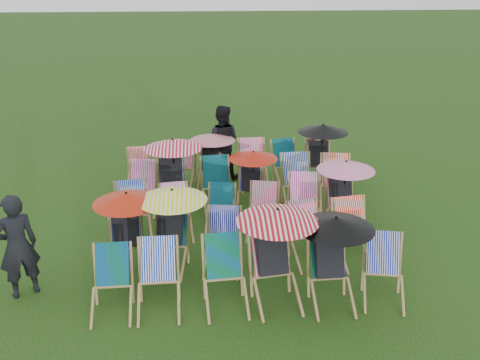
{
  "coord_description": "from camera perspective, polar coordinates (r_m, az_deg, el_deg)",
  "views": [
    {
      "loc": [
        -0.61,
        -8.83,
        4.67
      ],
      "look_at": [
        0.05,
        0.43,
        0.9
      ],
      "focal_mm": 40.0,
      "sensor_mm": 36.0,
      "label": 1
    }
  ],
  "objects": [
    {
      "name": "deckchair_24",
      "position": [
        12.1,
        -10.71,
        1.13
      ],
      "size": [
        0.63,
        0.82,
        0.84
      ],
      "rotation": [
        0.0,
        0.0,
        0.1
      ],
      "color": "#A8834E",
      "rests_on": "ground"
    },
    {
      "name": "deckchair_26",
      "position": [
        11.91,
        -3.16,
        2.24
      ],
      "size": [
        1.01,
        1.06,
        1.19
      ],
      "rotation": [
        0.0,
        0.0,
        -0.11
      ],
      "color": "#A8834E",
      "rests_on": "ground"
    },
    {
      "name": "deckchair_25",
      "position": [
        12.01,
        -6.38,
        1.55
      ],
      "size": [
        0.79,
        0.98,
        0.96
      ],
      "rotation": [
        0.0,
        0.0,
        -0.19
      ],
      "color": "#A8834E",
      "rests_on": "ground"
    },
    {
      "name": "deckchair_28",
      "position": [
        12.11,
        5.13,
        1.74
      ],
      "size": [
        0.78,
        0.97,
        0.95
      ],
      "rotation": [
        0.0,
        0.0,
        0.2
      ],
      "color": "#A8834E",
      "rests_on": "ground"
    },
    {
      "name": "deckchair_0",
      "position": [
        7.93,
        -13.57,
        -10.73
      ],
      "size": [
        0.62,
        0.85,
        0.91
      ],
      "rotation": [
        0.0,
        0.0,
        0.03
      ],
      "color": "#A8834E",
      "rests_on": "ground"
    },
    {
      "name": "deckchair_6",
      "position": [
        8.83,
        -12.04,
        -5.29
      ],
      "size": [
        1.09,
        1.16,
        1.29
      ],
      "rotation": [
        0.0,
        0.0,
        0.1
      ],
      "color": "#A8834E",
      "rests_on": "ground"
    },
    {
      "name": "deckchair_10",
      "position": [
        9.02,
        7.35,
        -5.86
      ],
      "size": [
        0.77,
        0.96,
        0.93
      ],
      "rotation": [
        0.0,
        0.0,
        0.19
      ],
      "color": "#A8834E",
      "rests_on": "ground"
    },
    {
      "name": "deckchair_27",
      "position": [
        11.91,
        1.43,
        1.62
      ],
      "size": [
        0.71,
        0.96,
        1.01
      ],
      "rotation": [
        0.0,
        0.0,
        0.04
      ],
      "color": "#A8834E",
      "rests_on": "ground"
    },
    {
      "name": "deckchair_21",
      "position": [
        10.83,
        1.17,
        0.14
      ],
      "size": [
        0.99,
        1.05,
        1.18
      ],
      "rotation": [
        0.0,
        0.0,
        -0.14
      ],
      "color": "#A8834E",
      "rests_on": "ground"
    },
    {
      "name": "deckchair_23",
      "position": [
        11.12,
        10.16,
        -0.3
      ],
      "size": [
        0.8,
        1.01,
        1.0
      ],
      "rotation": [
        0.0,
        0.0,
        -0.16
      ],
      "color": "#A8834E",
      "rests_on": "ground"
    },
    {
      "name": "deckchair_13",
      "position": [
        9.85,
        -6.85,
        -3.46
      ],
      "size": [
        0.69,
        0.89,
        0.89
      ],
      "rotation": [
        0.0,
        0.0,
        0.13
      ],
      "color": "#A8834E",
      "rests_on": "ground"
    },
    {
      "name": "deckchair_14",
      "position": [
        9.89,
        -2.11,
        -3.34
      ],
      "size": [
        0.67,
        0.85,
        0.85
      ],
      "rotation": [
        0.0,
        0.0,
        -0.14
      ],
      "color": "#A8834E",
      "rests_on": "ground"
    },
    {
      "name": "person_rear",
      "position": [
        12.31,
        -1.97,
        4.07
      ],
      "size": [
        0.95,
        0.8,
        1.72
      ],
      "primitive_type": "imported",
      "rotation": [
        0.0,
        0.0,
        2.94
      ],
      "color": "black",
      "rests_on": "ground"
    },
    {
      "name": "deckchair_17",
      "position": [
        10.17,
        10.95,
        -1.44
      ],
      "size": [
        1.08,
        1.13,
        1.28
      ],
      "rotation": [
        0.0,
        0.0,
        0.03
      ],
      "color": "#A8834E",
      "rests_on": "ground"
    },
    {
      "name": "deckchair_7",
      "position": [
        8.73,
        -7.52,
        -5.11
      ],
      "size": [
        1.12,
        1.2,
        1.33
      ],
      "rotation": [
        0.0,
        0.0,
        -0.19
      ],
      "color": "#A8834E",
      "rests_on": "ground"
    },
    {
      "name": "deckchair_5",
      "position": [
        8.25,
        15.12,
        -9.43
      ],
      "size": [
        0.77,
        0.95,
        0.93
      ],
      "rotation": [
        0.0,
        0.0,
        -0.2
      ],
      "color": "#A8834E",
      "rests_on": "ground"
    },
    {
      "name": "deckchair_15",
      "position": [
        9.81,
        2.48,
        -3.39
      ],
      "size": [
        0.73,
        0.92,
        0.9
      ],
      "rotation": [
        0.0,
        0.0,
        -0.18
      ],
      "color": "#A8834E",
      "rests_on": "ground"
    },
    {
      "name": "deckchair_18",
      "position": [
        10.92,
        -10.45,
        -0.87
      ],
      "size": [
        0.69,
        0.92,
        0.95
      ],
      "rotation": [
        0.0,
        0.0,
        -0.07
      ],
      "color": "#A8834E",
      "rests_on": "ground"
    },
    {
      "name": "deckchair_4",
      "position": [
        7.92,
        9.82,
        -8.36
      ],
      "size": [
        1.12,
        1.17,
        1.33
      ],
      "rotation": [
        0.0,
        0.0,
        0.04
      ],
      "color": "#A8834E",
      "rests_on": "ground"
    },
    {
      "name": "deckchair_8",
      "position": [
        8.76,
        -1.88,
        -6.6
      ],
      "size": [
        0.73,
        0.93,
        0.93
      ],
      "rotation": [
        0.0,
        0.0,
        -0.13
      ],
      "color": "#A8834E",
      "rests_on": "ground"
    },
    {
      "name": "deckchair_22",
      "position": [
        10.97,
        6.28,
        -0.3
      ],
      "size": [
        0.72,
        0.97,
        1.03
      ],
      "rotation": [
        0.0,
        0.0,
        0.04
      ],
      "color": "#A8834E",
      "rests_on": "ground"
    },
    {
      "name": "person_left",
      "position": [
        8.55,
        -22.67,
        -6.54
      ],
      "size": [
        0.72,
        0.65,
        1.64
      ],
      "primitive_type": "imported",
      "rotation": [
        0.0,
        0.0,
        3.7
      ],
      "color": "black",
      "rests_on": "ground"
    },
    {
      "name": "deckchair_2",
      "position": [
        7.83,
        -1.6,
        -10.22
      ],
      "size": [
        0.71,
        0.94,
        0.97
      ],
      "rotation": [
        0.0,
        0.0,
        0.08
      ],
      "color": "#A8834E",
      "rests_on": "ground"
    },
    {
      "name": "deckchair_3",
      "position": [
        7.83,
        3.79,
        -7.98
      ],
      "size": [
        1.2,
        1.3,
        1.43
      ],
      "rotation": [
        0.0,
        0.0,
        0.16
      ],
      "color": "#A8834E",
      "rests_on": "ground"
    },
    {
      "name": "deckchair_29",
      "position": [
        12.17,
        8.6,
        2.86
      ],
      "size": [
        1.13,
        1.18,
        1.34
      ],
      "rotation": [
        0.0,
        0.0,
        -0.01
      ],
      "color": "#A8834E",
      "rests_on": "ground"
    },
    {
      "name": "deckchair_12",
      "position": [
        9.84,
        -11.34,
        -3.52
      ],
      "size": [
        0.79,
        0.99,
        0.98
      ],
      "rotation": [
        0.0,
        0.0,
        0.17
      ],
      "color": "#A8834E",
      "rests_on": "ground"
    },
    {
      "name": "deckchair_9",
      "position": [
        8.84,
        3.37,
        -6.44
      ],
      "size": [
        0.68,
        0.89,
        0.91
      ],
      "rotation": [
        0.0,
        0.0,
        -0.1
      ],
      "color": "#A8834E",
      "rests_on": "ground"
    },
    {
      "name": "ground",
      "position": [
        10.01,
        -0.11,
        -5.72
      ],
      "size": [
        100.0,
        100.0,
        0.0
      ],
      "primitive_type": "plane",
      "color": "black",
      "rests_on": "ground"
    },
    {
      "name": "deckchair_16",
      "position": [
        10.01,
        6.84,
        -2.68
      ],
      "size": [
        0.79,
        1.01,
        1.0
      ],
      "rotation": [
        0.0,
        0.0,
        -0.15
      ],
      "color": "#A8834E",
      "rests_on": "ground"
    },
    {
      "name": "deckchair_11",
      "position": [
        9.15,
        12.27,
        -5.6
      ],
      "size": [
        0.77,
        0.99,
        0.99
      ],
      "rotation": [
        0.0,
        0.0,
        0.14
      ],
      "color": "#A8834E",
      "rests_on": "ground"
    },
    {
      "name": "deckchair_20",
      "position": [
        10.86,
        -2.41,
        -0.53
      ],
      "size": [
        0.75,
        0.97,
        0.99
      ],
      "rotation": [
        0.0,
        0.0,
        0.1
      ],
      "color": "#A8834E",
      "rests_on": "ground"
    },
    {
      "name": "deckchair_1",
      "position": [
        7.85,
        -8.73,
        -10.47
      ],
      "size": [
        0.66,
        0.9,
        0.96
      ],
      "rotation": [
        0.0,
        0.0,
        0.03
      ],
      "color": "#A8834E",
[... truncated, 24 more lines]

